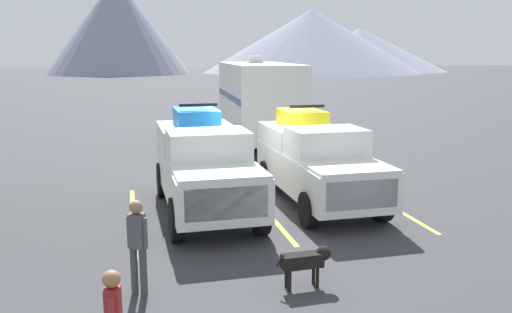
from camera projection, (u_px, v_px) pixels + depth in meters
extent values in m
plane|color=#38383D|center=(257.00, 200.00, 14.69)|extent=(240.00, 240.00, 0.00)
cube|color=white|center=(206.00, 176.00, 13.37)|extent=(2.09, 5.50, 0.96)
cube|color=white|center=(220.00, 172.00, 11.39)|extent=(1.95, 1.56, 0.08)
cube|color=white|center=(208.00, 146.00, 12.74)|extent=(1.91, 1.45, 0.72)
cube|color=slate|center=(212.00, 148.00, 12.19)|extent=(1.77, 0.24, 0.53)
cube|color=white|center=(197.00, 136.00, 14.62)|extent=(2.00, 2.55, 0.58)
cube|color=silver|center=(227.00, 203.00, 10.78)|extent=(1.70, 0.09, 0.67)
cylinder|color=black|center=(260.00, 213.00, 11.91)|extent=(0.30, 0.95, 0.95)
cylinder|color=black|center=(177.00, 220.00, 11.47)|extent=(0.30, 0.95, 0.95)
cylinder|color=black|center=(228.00, 176.00, 15.45)|extent=(0.30, 0.95, 0.95)
cylinder|color=black|center=(163.00, 180.00, 15.01)|extent=(0.30, 0.95, 0.95)
cube|color=blue|center=(196.00, 117.00, 14.52)|extent=(1.13, 1.63, 0.45)
cylinder|color=black|center=(216.00, 119.00, 14.11)|extent=(0.19, 0.44, 0.44)
cylinder|color=black|center=(182.00, 120.00, 13.89)|extent=(0.19, 0.44, 0.44)
cylinder|color=black|center=(209.00, 115.00, 15.16)|extent=(0.19, 0.44, 0.44)
cylinder|color=black|center=(177.00, 116.00, 14.94)|extent=(0.19, 0.44, 0.44)
cube|color=black|center=(198.00, 105.00, 14.02)|extent=(1.00, 0.10, 0.08)
cube|color=white|center=(319.00, 171.00, 14.26)|extent=(2.07, 5.37, 0.92)
cube|color=white|center=(349.00, 167.00, 12.33)|extent=(1.93, 1.53, 0.08)
cube|color=white|center=(326.00, 143.00, 13.64)|extent=(1.89, 1.42, 0.74)
cube|color=slate|center=(335.00, 145.00, 13.10)|extent=(1.75, 0.24, 0.55)
cube|color=white|center=(301.00, 135.00, 15.49)|extent=(1.99, 2.49, 0.55)
cube|color=silver|center=(362.00, 195.00, 11.73)|extent=(1.69, 0.09, 0.65)
cylinder|color=black|center=(382.00, 204.00, 12.84)|extent=(0.29, 0.84, 0.83)
cylinder|color=black|center=(309.00, 210.00, 12.40)|extent=(0.29, 0.84, 0.83)
cylinder|color=black|center=(326.00, 172.00, 16.29)|extent=(0.29, 0.84, 0.83)
cylinder|color=black|center=(267.00, 175.00, 15.85)|extent=(0.29, 0.84, 0.83)
cube|color=yellow|center=(302.00, 118.00, 15.39)|extent=(1.12, 1.59, 0.45)
cylinder|color=black|center=(323.00, 120.00, 14.98)|extent=(0.19, 0.44, 0.44)
cylinder|color=black|center=(293.00, 121.00, 14.77)|extent=(0.19, 0.44, 0.44)
cylinder|color=black|center=(310.00, 115.00, 16.01)|extent=(0.19, 0.44, 0.44)
cylinder|color=black|center=(281.00, 116.00, 15.80)|extent=(0.19, 0.44, 0.44)
cube|color=black|center=(307.00, 106.00, 14.90)|extent=(1.00, 0.10, 0.08)
cube|color=gold|center=(133.00, 219.00, 13.07)|extent=(0.12, 5.50, 0.01)
cube|color=gold|center=(265.00, 210.00, 13.82)|extent=(0.12, 5.50, 0.01)
cube|color=gold|center=(383.00, 202.00, 14.56)|extent=(0.12, 5.50, 0.01)
cube|color=white|center=(259.00, 99.00, 22.65)|extent=(2.91, 6.92, 2.95)
cube|color=#4C6B99|center=(229.00, 96.00, 22.39)|extent=(0.34, 6.52, 0.24)
cube|color=silver|center=(255.00, 59.00, 23.32)|extent=(0.63, 0.73, 0.30)
cube|color=#333333|center=(280.00, 157.00, 19.11)|extent=(0.18, 1.20, 0.12)
cylinder|color=black|center=(291.00, 140.00, 22.38)|extent=(0.26, 0.77, 0.76)
cylinder|color=black|center=(234.00, 141.00, 21.96)|extent=(0.26, 0.77, 0.76)
cylinder|color=black|center=(282.00, 134.00, 23.96)|extent=(0.26, 0.77, 0.76)
cylinder|color=black|center=(229.00, 135.00, 23.54)|extent=(0.26, 0.77, 0.76)
cube|color=maroon|center=(113.00, 310.00, 6.26)|extent=(0.20, 0.25, 0.55)
sphere|color=#9E704C|center=(112.00, 279.00, 6.19)|extent=(0.21, 0.21, 0.21)
cylinder|color=maroon|center=(115.00, 307.00, 6.39)|extent=(0.09, 0.09, 0.49)
cylinder|color=#3F3F42|center=(144.00, 272.00, 8.93)|extent=(0.12, 0.12, 0.82)
cylinder|color=#3F3F42|center=(134.00, 271.00, 8.96)|extent=(0.12, 0.12, 0.82)
cube|color=#4C4C51|center=(137.00, 231.00, 8.81)|extent=(0.30, 0.28, 0.58)
sphere|color=#9E704C|center=(136.00, 207.00, 8.73)|extent=(0.22, 0.22, 0.22)
cylinder|color=#4C4C51|center=(145.00, 233.00, 8.79)|extent=(0.10, 0.10, 0.52)
cylinder|color=#4C4C51|center=(130.00, 232.00, 8.85)|extent=(0.10, 0.10, 0.52)
cube|color=black|center=(302.00, 261.00, 9.19)|extent=(0.73, 0.30, 0.24)
sphere|color=black|center=(324.00, 253.00, 9.28)|extent=(0.26, 0.26, 0.26)
cylinder|color=black|center=(280.00, 261.00, 9.07)|extent=(0.16, 0.05, 0.20)
cylinder|color=black|center=(314.00, 274.00, 9.40)|extent=(0.06, 0.06, 0.37)
cylinder|color=black|center=(317.00, 278.00, 9.24)|extent=(0.06, 0.06, 0.37)
cylinder|color=black|center=(286.00, 277.00, 9.26)|extent=(0.06, 0.06, 0.37)
cylinder|color=black|center=(290.00, 281.00, 9.10)|extent=(0.06, 0.06, 0.37)
cone|color=gray|center=(118.00, 26.00, 93.70)|extent=(24.81, 24.81, 16.56)
cone|color=gray|center=(312.00, 41.00, 99.86)|extent=(40.00, 40.00, 11.49)
cone|color=gray|center=(359.00, 50.00, 107.54)|extent=(33.89, 33.89, 8.35)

